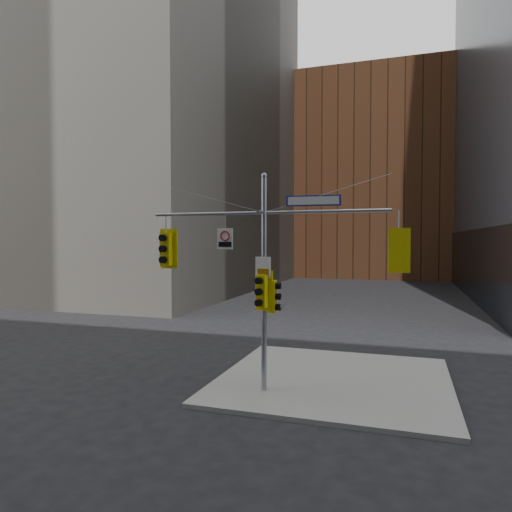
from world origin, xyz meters
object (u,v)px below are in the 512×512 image
Objects in this scene: traffic_light_west_arm at (166,249)px; traffic_light_pole_front at (262,291)px; signal_assembly at (264,261)px; street_sign_blade at (313,201)px; traffic_light_east_arm at (398,250)px; traffic_light_pole_side at (274,296)px; regulatory_sign_arm at (225,238)px.

traffic_light_pole_front is (3.63, -0.28, -1.35)m from traffic_light_west_arm.
street_sign_blade is at bearing 0.11° from signal_assembly.
traffic_light_east_arm is 1.27× the size of traffic_light_pole_side.
traffic_light_pole_front is at bearing -174.36° from street_sign_blade.
regulatory_sign_arm is at bearing 91.32° from traffic_light_pole_side.
regulatory_sign_arm reaches higher than traffic_light_pole_front.
traffic_light_pole_front is at bearing 130.67° from traffic_light_pole_side.
traffic_light_pole_front is at bearing -3.48° from traffic_light_west_arm.
signal_assembly is 5.66× the size of traffic_light_west_arm.
traffic_light_west_arm is 3.88m from traffic_light_pole_front.
traffic_light_east_arm is (7.83, -0.01, -0.00)m from traffic_light_west_arm.
regulatory_sign_arm is at bearing -179.60° from traffic_light_pole_front.
traffic_light_pole_front is at bearing -5.67° from traffic_light_east_arm.
signal_assembly is 3.65m from traffic_light_west_arm.
traffic_light_east_arm is 4.42m from traffic_light_pole_front.
signal_assembly is 4.22m from traffic_light_east_arm.
street_sign_blade is (5.25, -0.01, 1.55)m from traffic_light_west_arm.
regulatory_sign_arm is (-5.57, -0.02, 0.37)m from traffic_light_east_arm.
traffic_light_pole_side is at bearing 0.84° from traffic_light_west_arm.
regulatory_sign_arm is at bearing -179.15° from signal_assembly.
street_sign_blade is 3.22m from regulatory_sign_arm.
traffic_light_pole_front is (0.00, -0.27, -0.96)m from signal_assembly.
traffic_light_pole_side is at bearing -9.40° from traffic_light_east_arm.
street_sign_blade is at bearing 20.05° from traffic_light_pole_front.
traffic_light_pole_front is (-0.32, -0.27, 0.19)m from traffic_light_pole_side.
signal_assembly reaches higher than traffic_light_east_arm.
traffic_light_pole_side is (0.32, 0.01, -1.15)m from signal_assembly.
signal_assembly is 4.65× the size of street_sign_blade.
regulatory_sign_arm is at bearing 0.08° from traffic_light_west_arm.
traffic_light_east_arm is 3.01m from street_sign_blade.
traffic_light_pole_side is 0.46m from traffic_light_pole_front.
regulatory_sign_arm is (-2.99, -0.02, -1.18)m from street_sign_blade.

